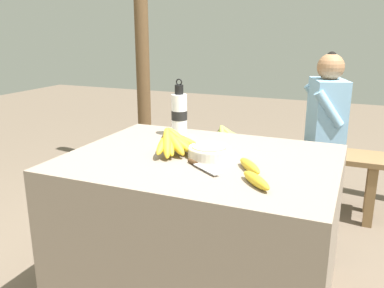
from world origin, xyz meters
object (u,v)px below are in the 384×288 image
Objects in this scene: loose_banana_side at (250,166)px; banana_bunch_green at (225,133)px; serving_bowl at (209,151)px; water_bottle at (179,114)px; seated_vendor at (318,123)px; banana_bunch_ripe at (174,140)px; knife at (199,165)px; wooden_bench at (275,156)px; loose_banana_front at (256,180)px; support_post_near at (142,34)px.

banana_bunch_green is at bearing 112.44° from loose_banana_side.
water_bottle is at bearing 134.01° from serving_bowl.
serving_bowl is 1.21m from seated_vendor.
banana_bunch_ripe is 1.55× the size of serving_bowl.
knife is 0.12× the size of wooden_bench.
serving_bowl reaches higher than loose_banana_front.
support_post_near is (-0.90, 0.34, 0.72)m from banana_bunch_green.
seated_vendor is at bearing 86.83° from loose_banana_front.
water_bottle is 0.28× the size of seated_vendor.
serving_bowl is 1.07× the size of knife.
seated_vendor is at bearing -9.13° from wooden_bench.
support_post_near reaches higher than serving_bowl.
loose_banana_front reaches higher than knife.
wooden_bench is at bearing 86.54° from serving_bowl.
seated_vendor is at bearing 110.67° from knife.
knife is 1.40m from wooden_bench.
loose_banana_front reaches higher than banana_bunch_green.
knife is (0.01, -0.16, -0.02)m from serving_bowl.
water_bottle is 1.60m from support_post_near.
knife is at bearing -56.78° from water_bottle.
seated_vendor reaches higher than loose_banana_side.
water_bottle is at bearing 159.15° from knife.
loose_banana_front is 0.30m from knife.
seated_vendor is at bearing -4.01° from banana_bunch_green.
seated_vendor is at bearing 52.29° from water_bottle.
loose_banana_front is at bearing -28.18° from banana_bunch_ripe.
banana_bunch_green is (-0.32, 1.19, -0.23)m from serving_bowl.
loose_banana_side is at bearing -83.49° from wooden_bench.
loose_banana_front is (0.58, -0.57, -0.10)m from water_bottle.
support_post_near reaches higher than banana_bunch_ripe.
knife is at bearing 158.72° from loose_banana_front.
loose_banana_side is at bearing 47.72° from knife.
water_bottle is 0.56m from knife.
banana_bunch_green is at bearing 139.59° from knife.
wooden_bench is at bearing 96.51° from loose_banana_side.
banana_bunch_ripe is 0.23m from knife.
water_bottle is 0.13× the size of support_post_near.
knife is at bearing -92.63° from wooden_bench.
knife is at bearing -86.31° from serving_bowl.
wooden_bench is 0.41m from banana_bunch_green.
loose_banana_side is 1.27m from seated_vendor.
water_bottle is 1.83× the size of loose_banana_side.
serving_bowl is at bearing -93.46° from wooden_bench.
loose_banana_front is 2.40m from support_post_near.
banana_bunch_green is at bearing 179.88° from wooden_bench.
knife is at bearing -168.20° from loose_banana_side.
banana_bunch_ripe is 1.81× the size of loose_banana_side.
water_bottle is at bearing 141.03° from loose_banana_side.
loose_banana_front is 1.60m from banana_bunch_green.
wooden_bench is at bearing 123.30° from knife.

